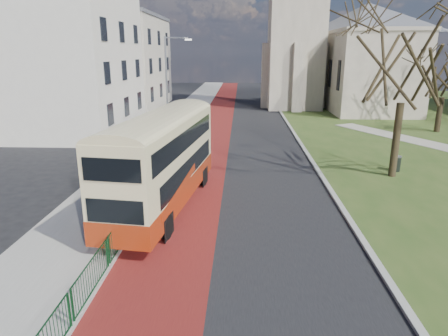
# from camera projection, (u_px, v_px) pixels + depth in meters

# --- Properties ---
(ground) EXTENTS (160.00, 160.00, 0.00)m
(ground) POSITION_uv_depth(u_px,v_px,m) (203.00, 241.00, 15.29)
(ground) COLOR black
(ground) RESTS_ON ground
(road_carriageway) EXTENTS (9.00, 120.00, 0.01)m
(road_carriageway) POSITION_uv_depth(u_px,v_px,m) (242.00, 136.00, 34.40)
(road_carriageway) COLOR black
(road_carriageway) RESTS_ON ground
(bus_lane) EXTENTS (3.40, 120.00, 0.01)m
(bus_lane) POSITION_uv_depth(u_px,v_px,m) (211.00, 136.00, 34.51)
(bus_lane) COLOR #591414
(bus_lane) RESTS_ON ground
(pavement_west) EXTENTS (4.00, 120.00, 0.12)m
(pavement_west) POSITION_uv_depth(u_px,v_px,m) (167.00, 135.00, 34.66)
(pavement_west) COLOR gray
(pavement_west) RESTS_ON ground
(kerb_west) EXTENTS (0.25, 120.00, 0.13)m
(kerb_west) POSITION_uv_depth(u_px,v_px,m) (190.00, 135.00, 34.57)
(kerb_west) COLOR #999993
(kerb_west) RESTS_ON ground
(kerb_east) EXTENTS (0.25, 80.00, 0.13)m
(kerb_east) POSITION_uv_depth(u_px,v_px,m) (293.00, 131.00, 36.11)
(kerb_east) COLOR #999993
(kerb_east) RESTS_ON ground
(pedestrian_railing) EXTENTS (0.07, 24.00, 1.12)m
(pedestrian_railing) POSITION_uv_depth(u_px,v_px,m) (149.00, 192.00, 19.09)
(pedestrian_railing) COLOR #0D3D1C
(pedestrian_railing) RESTS_ON ground
(street_block_near) EXTENTS (10.30, 14.30, 13.00)m
(street_block_near) POSITION_uv_depth(u_px,v_px,m) (67.00, 57.00, 35.14)
(street_block_near) COLOR silver
(street_block_near) RESTS_ON ground
(street_block_far) EXTENTS (10.30, 16.30, 11.50)m
(street_block_far) POSITION_uv_depth(u_px,v_px,m) (121.00, 62.00, 50.69)
(street_block_far) COLOR #BBB39E
(street_block_far) RESTS_ON ground
(streetlamp) EXTENTS (2.13, 0.18, 8.00)m
(streetlamp) POSITION_uv_depth(u_px,v_px,m) (169.00, 83.00, 31.44)
(streetlamp) COLOR gray
(streetlamp) RESTS_ON pavement_west
(bus) EXTENTS (3.64, 10.44, 4.27)m
(bus) POSITION_uv_depth(u_px,v_px,m) (163.00, 157.00, 17.95)
(bus) COLOR maroon
(bus) RESTS_ON ground
(winter_tree_near) EXTENTS (7.70, 7.70, 10.90)m
(winter_tree_near) POSITION_uv_depth(u_px,v_px,m) (408.00, 40.00, 21.07)
(winter_tree_near) COLOR #332919
(winter_tree_near) RESTS_ON grass_green
(winter_tree_far) EXTENTS (6.56, 6.56, 7.90)m
(winter_tree_far) POSITION_uv_depth(u_px,v_px,m) (446.00, 69.00, 34.51)
(winter_tree_far) COLOR #2D2516
(winter_tree_far) RESTS_ON grass_green
(litter_bin) EXTENTS (0.76, 0.76, 0.93)m
(litter_bin) POSITION_uv_depth(u_px,v_px,m) (396.00, 163.00, 24.06)
(litter_bin) COLOR black
(litter_bin) RESTS_ON grass_green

